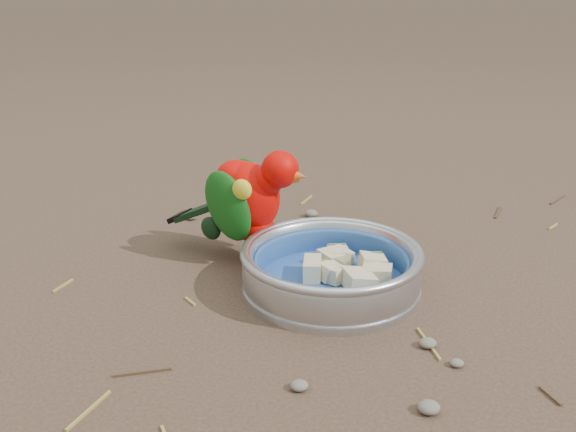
{
  "coord_description": "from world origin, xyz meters",
  "views": [
    {
      "loc": [
        -0.1,
        -0.7,
        0.4
      ],
      "look_at": [
        -0.08,
        0.14,
        0.08
      ],
      "focal_mm": 40.0,
      "sensor_mm": 36.0,
      "label": 1
    }
  ],
  "objects": [
    {
      "name": "lory_parrot",
      "position": [
        -0.13,
        0.18,
        0.08
      ],
      "size": [
        0.23,
        0.18,
        0.16
      ],
      "primitive_type": null,
      "rotation": [
        0.0,
        0.0,
        -2.04
      ],
      "color": "#D00601",
      "rests_on": "ground"
    },
    {
      "name": "ground_debris",
      "position": [
        0.01,
        0.02,
        0.0
      ],
      "size": [
        0.9,
        0.8,
        0.01
      ],
      "primitive_type": null,
      "color": "olive",
      "rests_on": "ground"
    },
    {
      "name": "food_bowl",
      "position": [
        -0.02,
        0.07,
        0.01
      ],
      "size": [
        0.24,
        0.24,
        0.02
      ],
      "primitive_type": "cylinder",
      "color": "#B2B2BA",
      "rests_on": "ground"
    },
    {
      "name": "fruit_wedges",
      "position": [
        -0.02,
        0.07,
        0.03
      ],
      "size": [
        0.14,
        0.14,
        0.03
      ],
      "primitive_type": null,
      "color": "beige",
      "rests_on": "food_bowl"
    },
    {
      "name": "ground",
      "position": [
        0.0,
        0.0,
        0.0
      ],
      "size": [
        60.0,
        60.0,
        0.0
      ],
      "primitive_type": "plane",
      "color": "#493528"
    },
    {
      "name": "bowl_wall",
      "position": [
        -0.02,
        0.07,
        0.04
      ],
      "size": [
        0.24,
        0.24,
        0.04
      ],
      "primitive_type": null,
      "color": "#B2B2BA",
      "rests_on": "food_bowl"
    }
  ]
}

